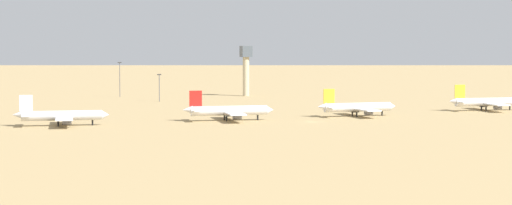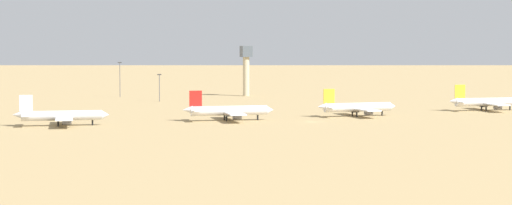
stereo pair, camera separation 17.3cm
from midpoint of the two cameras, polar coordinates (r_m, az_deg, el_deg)
The scene contains 10 objects.
ground at distance 317.42m, azimuth 3.43°, elevation -1.21°, with size 4000.00×4000.00×0.00m, color tan.
ridge_west at distance 1236.49m, azimuth -14.90°, elevation 4.65°, with size 240.12×217.23×92.82m, color slate.
ridge_center at distance 1408.30m, azimuth 4.44°, elevation 5.63°, with size 254.31×252.33×139.82m, color slate.
parked_jet_white_1 at distance 309.06m, azimuth -12.00°, elevation -0.80°, with size 31.28×26.55×10.34m.
parked_jet_red_2 at distance 321.62m, azimuth -1.75°, elevation -0.51°, with size 32.37×27.44×10.69m.
parked_jet_yellow_3 at distance 341.38m, azimuth 6.25°, elevation -0.29°, with size 31.34×26.26×10.37m.
parked_jet_yellow_4 at distance 378.02m, azimuth 14.04°, elevation 0.03°, with size 31.78×26.94×10.50m.
control_tower at distance 460.51m, azimuth -0.64°, elevation 2.29°, with size 5.20×5.20×25.09m.
light_pole_west at distance 457.09m, azimuth -8.44°, elevation 1.57°, with size 1.80×0.50×17.24m.
light_pole_mid at distance 422.41m, azimuth -6.01°, elevation 1.07°, with size 1.80×0.50×12.57m.
Camera 1 is at (-121.41, -291.89, 28.57)m, focal length 64.62 mm.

